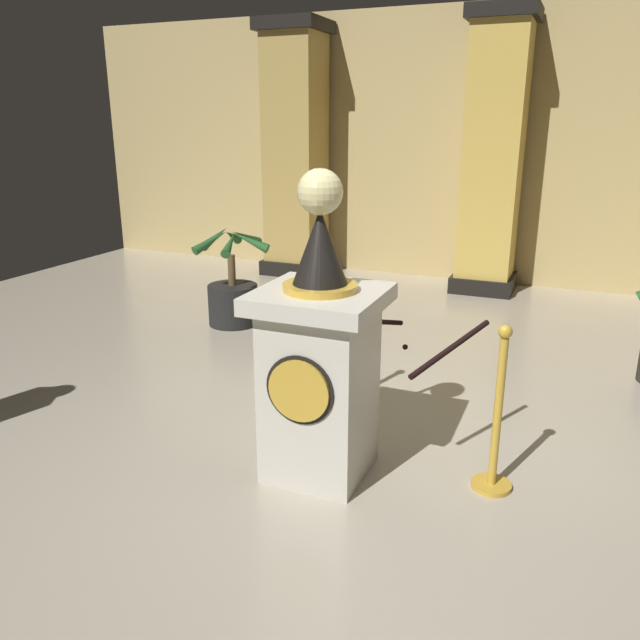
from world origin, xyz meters
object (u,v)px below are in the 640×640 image
Objects in this scene: potted_palm_left at (233,293)px; pedestal_clock at (320,361)px; stanchion_far at (331,363)px; stanchion_near at (496,434)px.

pedestal_clock is at bearing -50.01° from potted_palm_left.
pedestal_clock is 1.74× the size of stanchion_far.
pedestal_clock is at bearing -72.54° from stanchion_far.
potted_palm_left is (-3.05, 2.20, -0.02)m from stanchion_near.
stanchion_far is 2.35m from potted_palm_left.
stanchion_near is 1.45m from stanchion_far.
potted_palm_left is at bearing 129.99° from pedestal_clock.
stanchion_far is at bearing 153.72° from stanchion_near.
potted_palm_left is (-2.02, 2.41, -0.39)m from pedestal_clock.
stanchion_far is (-1.30, 0.64, 0.02)m from stanchion_near.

